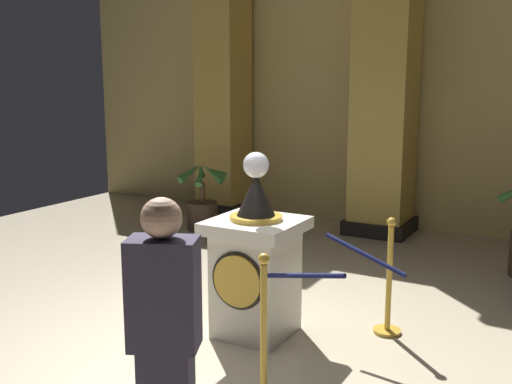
{
  "coord_description": "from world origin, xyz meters",
  "views": [
    {
      "loc": [
        2.56,
        -3.93,
        2.16
      ],
      "look_at": [
        0.17,
        0.32,
        1.25
      ],
      "focal_mm": 41.85,
      "sensor_mm": 36.0,
      "label": 1
    }
  ],
  "objects_px": {
    "pedestal_clock": "(256,265)",
    "stanchion_far": "(389,293)",
    "stanchion_near": "(264,348)",
    "bystander_guest": "(165,338)",
    "potted_palm_left": "(202,206)"
  },
  "relations": [
    {
      "from": "stanchion_far",
      "to": "stanchion_near",
      "type": "bearing_deg",
      "value": -106.03
    },
    {
      "from": "pedestal_clock",
      "to": "stanchion_far",
      "type": "height_order",
      "value": "pedestal_clock"
    },
    {
      "from": "potted_palm_left",
      "to": "bystander_guest",
      "type": "distance_m",
      "value": 5.7
    },
    {
      "from": "pedestal_clock",
      "to": "stanchion_near",
      "type": "bearing_deg",
      "value": -57.66
    },
    {
      "from": "pedestal_clock",
      "to": "potted_palm_left",
      "type": "height_order",
      "value": "pedestal_clock"
    },
    {
      "from": "stanchion_near",
      "to": "potted_palm_left",
      "type": "bearing_deg",
      "value": 129.35
    },
    {
      "from": "bystander_guest",
      "to": "stanchion_far",
      "type": "bearing_deg",
      "value": 79.79
    },
    {
      "from": "pedestal_clock",
      "to": "stanchion_near",
      "type": "xyz_separation_m",
      "value": [
        0.57,
        -0.89,
        -0.26
      ]
    },
    {
      "from": "stanchion_near",
      "to": "bystander_guest",
      "type": "xyz_separation_m",
      "value": [
        -0.03,
        -1.03,
        0.47
      ]
    },
    {
      "from": "stanchion_near",
      "to": "bystander_guest",
      "type": "height_order",
      "value": "bystander_guest"
    },
    {
      "from": "stanchion_far",
      "to": "potted_palm_left",
      "type": "distance_m",
      "value": 4.18
    },
    {
      "from": "pedestal_clock",
      "to": "potted_palm_left",
      "type": "distance_m",
      "value": 3.82
    },
    {
      "from": "pedestal_clock",
      "to": "bystander_guest",
      "type": "relative_size",
      "value": 1.0
    },
    {
      "from": "stanchion_far",
      "to": "bystander_guest",
      "type": "height_order",
      "value": "bystander_guest"
    },
    {
      "from": "stanchion_far",
      "to": "bystander_guest",
      "type": "distance_m",
      "value": 2.59
    }
  ]
}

